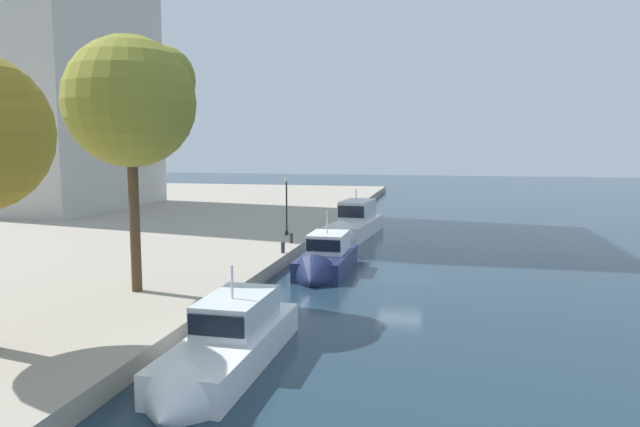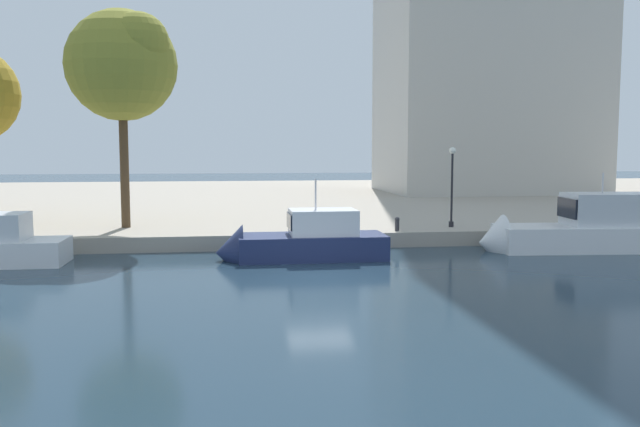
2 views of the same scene
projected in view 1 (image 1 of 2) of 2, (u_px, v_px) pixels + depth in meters
The scene contains 8 objects.
ground_plane at pixel (400, 276), 32.81m from camera, with size 220.00×220.00×0.00m, color #1E3342.
motor_yacht_0 at pixel (225, 353), 19.13m from camera, with size 9.07×2.62×4.27m.
motor_yacht_1 at pixel (325, 263), 33.31m from camera, with size 7.62×2.64×4.51m.
motor_yacht_2 at pixel (354, 226), 47.12m from camera, with size 10.80×3.68×4.70m.
mooring_bollard_0 at pixel (283, 247), 35.72m from camera, with size 0.26×0.26×0.73m.
mooring_bollard_1 at pixel (291, 237), 39.28m from camera, with size 0.25×0.25×0.72m.
lamp_post at pixel (287, 202), 42.51m from camera, with size 0.36×0.36×4.29m.
tree_2 at pixel (134, 98), 25.45m from camera, with size 5.80×5.80×11.46m.
Camera 1 is at (-32.38, -2.42, 7.44)m, focal length 32.40 mm.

